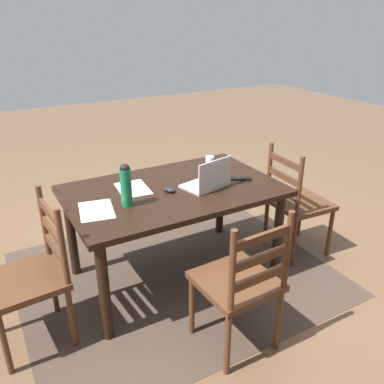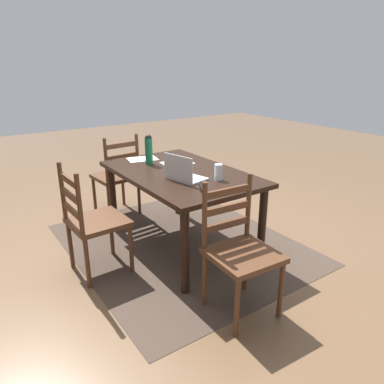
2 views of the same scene
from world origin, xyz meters
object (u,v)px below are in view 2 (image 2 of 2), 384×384
(dining_table, at_px, (180,181))
(chair_right_far, at_px, (117,176))
(water_bottle, at_px, (149,149))
(drinking_glass, at_px, (218,172))
(chair_left_far, at_px, (240,251))
(computer_mouse, at_px, (173,169))
(chair_far_head, at_px, (93,222))
(tv_remote, at_px, (203,188))
(laptop, at_px, (183,174))

(dining_table, xyz_separation_m, chair_right_far, (1.05, 0.19, -0.19))
(water_bottle, bearing_deg, dining_table, -164.39)
(chair_right_far, relative_size, drinking_glass, 6.96)
(dining_table, height_order, chair_left_far, chair_left_far)
(chair_right_far, height_order, computer_mouse, chair_right_far)
(water_bottle, distance_m, drinking_glass, 0.83)
(chair_far_head, distance_m, chair_left_far, 1.24)
(computer_mouse, bearing_deg, water_bottle, -12.93)
(water_bottle, bearing_deg, chair_left_far, 176.82)
(tv_remote, bearing_deg, dining_table, -71.98)
(computer_mouse, bearing_deg, chair_right_far, -15.62)
(chair_far_head, relative_size, chair_right_far, 1.00)
(chair_far_head, height_order, tv_remote, chair_far_head)
(laptop, height_order, drinking_glass, laptop)
(water_bottle, bearing_deg, chair_right_far, 6.88)
(chair_right_far, bearing_deg, computer_mouse, -171.70)
(computer_mouse, bearing_deg, drinking_glass, 177.68)
(chair_left_far, xyz_separation_m, laptop, (0.82, -0.07, 0.34))
(tv_remote, bearing_deg, laptop, -58.14)
(chair_right_far, height_order, tv_remote, chair_right_far)
(computer_mouse, bearing_deg, dining_table, -163.10)
(chair_far_head, bearing_deg, computer_mouse, -86.34)
(drinking_glass, xyz_separation_m, tv_remote, (-0.12, 0.25, -0.06))
(chair_far_head, xyz_separation_m, chair_right_far, (1.05, -0.66, 0.00))
(chair_far_head, distance_m, tv_remote, 0.94)
(chair_left_far, bearing_deg, computer_mouse, -7.59)
(dining_table, bearing_deg, chair_right_far, 10.21)
(chair_left_far, bearing_deg, laptop, -4.89)
(chair_far_head, xyz_separation_m, water_bottle, (0.39, -0.74, 0.43))
(drinking_glass, xyz_separation_m, computer_mouse, (0.44, 0.18, -0.05))
(chair_far_head, bearing_deg, water_bottle, -62.04)
(chair_left_far, distance_m, tv_remote, 0.62)
(water_bottle, bearing_deg, computer_mouse, -169.01)
(chair_right_far, bearing_deg, water_bottle, -173.12)
(chair_left_far, height_order, computer_mouse, chair_left_far)
(dining_table, relative_size, chair_right_far, 1.60)
(chair_far_head, bearing_deg, dining_table, -89.89)
(tv_remote, bearing_deg, chair_left_far, 112.55)
(chair_right_far, distance_m, water_bottle, 0.79)
(drinking_glass, height_order, tv_remote, drinking_glass)
(laptop, height_order, tv_remote, laptop)
(water_bottle, height_order, drinking_glass, water_bottle)
(chair_right_far, xyz_separation_m, drinking_glass, (-1.44, -0.32, 0.35))
(laptop, relative_size, water_bottle, 1.25)
(drinking_glass, bearing_deg, chair_left_far, 153.90)
(dining_table, xyz_separation_m, laptop, (-0.23, 0.12, 0.15))
(dining_table, height_order, chair_right_far, chair_right_far)
(chair_far_head, bearing_deg, chair_right_far, -32.23)
(chair_right_far, height_order, water_bottle, water_bottle)
(dining_table, relative_size, laptop, 4.19)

